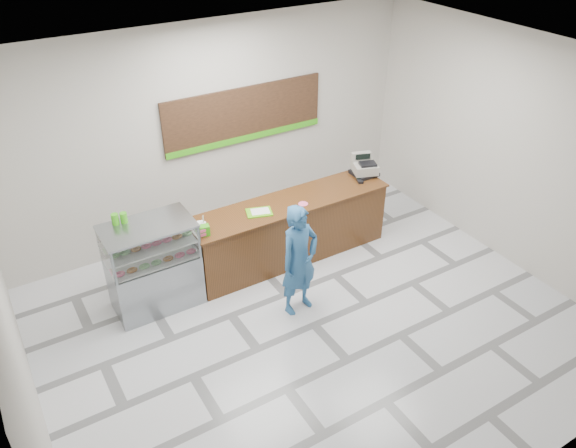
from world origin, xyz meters
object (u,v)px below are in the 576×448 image
sales_counter (290,230)px  display_case (153,265)px  cash_register (364,167)px  customer (299,260)px  serving_tray (259,212)px

sales_counter → display_case: (-2.22, -0.00, 0.16)m
cash_register → customer: 2.41m
sales_counter → serving_tray: size_ratio=7.45×
sales_counter → customer: bearing=-115.6°
sales_counter → cash_register: 1.64m
display_case → cash_register: 3.75m
cash_register → sales_counter: bearing=-154.9°
display_case → customer: customer is taller
serving_tray → customer: bearing=-70.4°
serving_tray → customer: size_ratio=0.26×
customer → display_case: bearing=137.6°
display_case → sales_counter: bearing=0.0°
display_case → serving_tray: display_case is taller
cash_register → serving_tray: cash_register is taller
sales_counter → serving_tray: bearing=-174.9°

